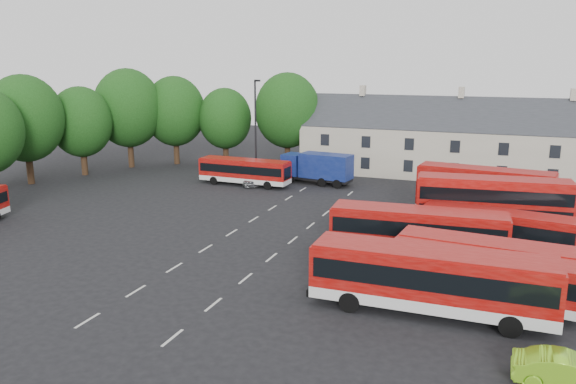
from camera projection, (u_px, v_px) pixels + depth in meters
name	position (u px, v px, depth m)	size (l,w,h in m)	color
ground	(219.00, 240.00, 40.99)	(140.00, 140.00, 0.00)	black
lane_markings	(262.00, 236.00, 41.92)	(5.15, 33.80, 0.01)	beige
treeline	(138.00, 116.00, 64.40)	(29.92, 32.59, 12.01)	black
terrace_houses	(458.00, 143.00, 62.36)	(35.70, 7.13, 10.06)	beige
bus_row_a	(431.00, 276.00, 28.62)	(12.25, 3.03, 3.45)	silver
bus_row_b	(481.00, 273.00, 29.99)	(10.28, 3.42, 2.85)	silver
bus_row_c	(490.00, 260.00, 31.82)	(10.41, 3.25, 2.90)	silver
bus_row_d	(418.00, 228.00, 37.27)	(11.63, 3.49, 3.24)	silver
bus_row_e	(498.00, 227.00, 38.30)	(10.33, 3.92, 2.85)	silver
bus_dd_south	(492.00, 203.00, 41.34)	(11.11, 3.70, 4.47)	silver
bus_dd_north	(484.00, 191.00, 45.66)	(10.83, 3.74, 4.35)	silver
bus_north	(245.00, 170.00, 58.87)	(9.85, 2.52, 2.77)	silver
box_truck	(318.00, 167.00, 59.47)	(7.80, 3.30, 3.31)	black
silver_car	(249.00, 178.00, 59.33)	(1.69, 4.20, 1.43)	#999CA1
lime_car	(568.00, 372.00, 22.31)	(1.48, 4.23, 1.40)	#87D320
lamppost	(256.00, 129.00, 59.31)	(0.76, 0.45, 10.92)	black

